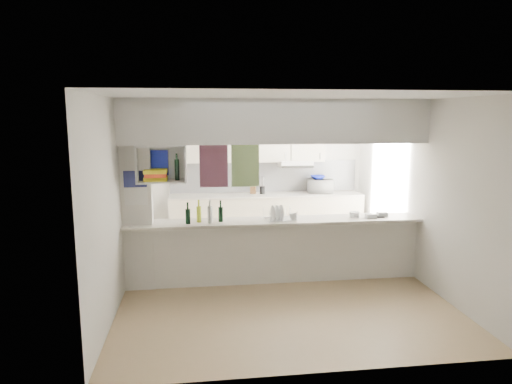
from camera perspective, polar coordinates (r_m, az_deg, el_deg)
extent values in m
plane|color=tan|center=(6.75, 2.35, -11.11)|extent=(4.80, 4.80, 0.00)
plane|color=white|center=(6.32, 2.52, 11.53)|extent=(4.80, 4.80, 0.00)
plane|color=silver|center=(8.76, -0.25, 2.48)|extent=(4.20, 0.00, 4.20)
plane|color=silver|center=(6.40, -16.44, -0.57)|extent=(0.00, 4.80, 4.80)
plane|color=silver|center=(7.07, 19.45, 0.21)|extent=(0.00, 4.80, 4.80)
cube|color=silver|center=(6.61, 2.38, -7.54)|extent=(4.20, 0.15, 0.88)
cube|color=#BBB3A4|center=(6.49, 2.41, -3.65)|extent=(4.20, 0.50, 0.04)
cube|color=white|center=(6.31, 2.50, 8.81)|extent=(4.20, 0.50, 0.60)
cube|color=silver|center=(6.37, -14.67, -0.54)|extent=(0.40, 0.18, 2.60)
cube|color=#191E4C|center=(6.24, -14.87, 1.57)|extent=(0.30, 0.01, 0.22)
cube|color=white|center=(6.27, -14.78, -0.51)|extent=(0.30, 0.01, 0.24)
cube|color=#321627|center=(6.48, -5.31, 3.31)|extent=(0.40, 0.02, 0.62)
cube|color=#176368|center=(6.52, -1.35, 3.38)|extent=(0.40, 0.02, 0.62)
cube|color=white|center=(6.20, -11.66, 1.30)|extent=(0.65, 0.35, 0.02)
cube|color=white|center=(6.15, -11.81, 5.68)|extent=(0.65, 0.35, 0.02)
cube|color=white|center=(6.33, -11.62, 3.64)|extent=(0.65, 0.02, 0.50)
cube|color=white|center=(6.20, -14.61, 3.40)|extent=(0.02, 0.35, 0.50)
cube|color=white|center=(6.16, -8.82, 3.55)|extent=(0.02, 0.35, 0.50)
cube|color=gold|center=(6.20, -12.40, 1.63)|extent=(0.30, 0.24, 0.05)
cube|color=red|center=(6.20, -12.42, 2.08)|extent=(0.28, 0.22, 0.05)
cube|color=gold|center=(6.19, -12.44, 2.54)|extent=(0.30, 0.24, 0.05)
cube|color=navy|center=(6.30, -12.10, 3.59)|extent=(0.26, 0.02, 0.34)
cylinder|color=black|center=(6.17, -9.85, 2.74)|extent=(0.06, 0.06, 0.28)
cube|color=beige|center=(8.64, 1.33, -3.35)|extent=(3.60, 0.60, 0.90)
cube|color=#BBB3A4|center=(8.55, 1.34, -0.37)|extent=(3.60, 0.63, 0.03)
cube|color=silver|center=(8.78, 1.06, 1.97)|extent=(3.60, 0.03, 0.60)
cube|color=beige|center=(8.53, -0.11, 6.21)|extent=(2.62, 0.34, 0.72)
cube|color=white|center=(8.63, 4.91, 3.54)|extent=(0.60, 0.46, 0.12)
cube|color=silver|center=(8.41, 5.24, 3.14)|extent=(0.60, 0.02, 0.05)
imported|color=white|center=(8.77, 8.02, 0.76)|extent=(0.53, 0.40, 0.26)
imported|color=navy|center=(8.73, 7.74, 1.83)|extent=(0.28, 0.28, 0.07)
cube|color=silver|center=(6.48, 3.03, -3.41)|extent=(0.46, 0.37, 0.01)
cylinder|color=white|center=(6.43, 2.17, -2.50)|extent=(0.04, 0.21, 0.21)
cylinder|color=white|center=(6.45, 2.69, -2.47)|extent=(0.04, 0.21, 0.21)
cylinder|color=white|center=(6.47, 3.22, -2.44)|extent=(0.04, 0.21, 0.21)
imported|color=white|center=(6.45, 4.68, -3.05)|extent=(0.14, 0.14, 0.09)
cylinder|color=black|center=(6.28, -8.51, -3.04)|extent=(0.07, 0.07, 0.21)
cylinder|color=black|center=(6.25, -8.54, -1.69)|extent=(0.03, 0.03, 0.09)
cylinder|color=olive|center=(6.36, -7.15, -2.79)|extent=(0.07, 0.07, 0.22)
cylinder|color=olive|center=(6.32, -7.18, -1.39)|extent=(0.03, 0.03, 0.09)
cylinder|color=silver|center=(6.28, -5.77, -2.85)|extent=(0.07, 0.07, 0.24)
cylinder|color=silver|center=(6.25, -5.80, -1.37)|extent=(0.03, 0.03, 0.09)
cylinder|color=black|center=(6.37, -4.44, -2.79)|extent=(0.07, 0.07, 0.21)
cylinder|color=black|center=(6.33, -4.46, -1.46)|extent=(0.03, 0.03, 0.09)
cylinder|color=silver|center=(6.80, 12.20, -2.76)|extent=(0.15, 0.15, 0.07)
cube|color=silver|center=(6.78, 14.17, -2.91)|extent=(0.15, 0.11, 0.06)
cube|color=silver|center=(6.95, 15.49, -2.67)|extent=(0.15, 0.11, 0.06)
cube|color=black|center=(6.86, 15.15, -3.03)|extent=(0.14, 0.07, 0.01)
cylinder|color=black|center=(8.57, 0.79, 0.24)|extent=(0.10, 0.10, 0.14)
cube|color=brown|center=(8.57, -0.35, 0.43)|extent=(0.12, 0.11, 0.20)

